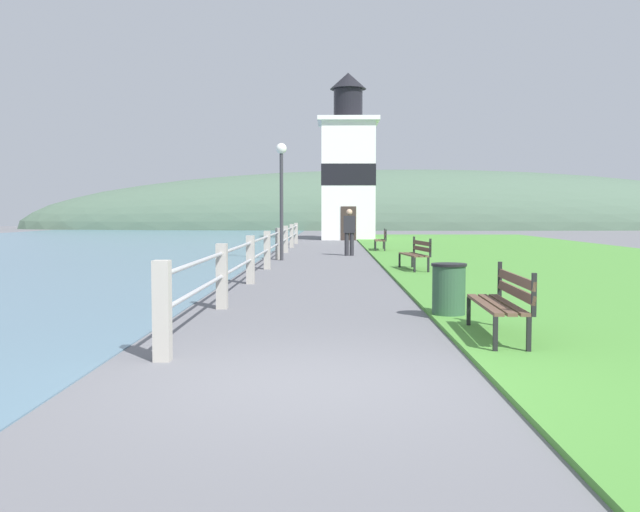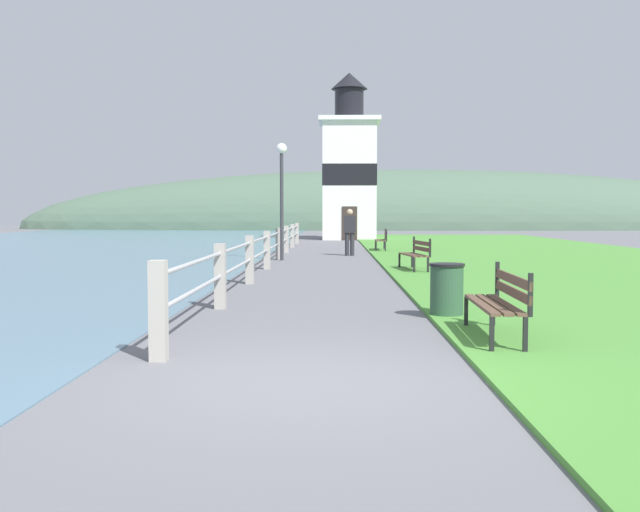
{
  "view_description": "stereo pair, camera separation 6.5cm",
  "coord_description": "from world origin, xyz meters",
  "views": [
    {
      "loc": [
        0.2,
        -6.63,
        1.61
      ],
      "look_at": [
        -0.13,
        15.0,
        0.3
      ],
      "focal_mm": 40.0,
      "sensor_mm": 36.0,
      "label": 1
    },
    {
      "loc": [
        0.27,
        -6.63,
        1.61
      ],
      "look_at": [
        -0.13,
        15.0,
        0.3
      ],
      "focal_mm": 40.0,
      "sensor_mm": 36.0,
      "label": 2
    }
  ],
  "objects": [
    {
      "name": "lamp_post",
      "position": [
        -1.48,
        17.5,
        2.74
      ],
      "size": [
        0.36,
        0.36,
        3.96
      ],
      "color": "#333338",
      "rests_on": "ground_plane"
    },
    {
      "name": "trash_bin",
      "position": [
        2.0,
        4.21,
        0.42
      ],
      "size": [
        0.54,
        0.54,
        0.84
      ],
      "color": "#2D5138",
      "rests_on": "ground_plane"
    },
    {
      "name": "seawall_railing",
      "position": [
        -1.63,
        15.79,
        0.63
      ],
      "size": [
        0.18,
        29.76,
        1.1
      ],
      "color": "#A8A399",
      "rests_on": "ground_plane"
    },
    {
      "name": "park_bench_far",
      "position": [
        2.33,
        23.27,
        0.54
      ],
      "size": [
        0.55,
        1.81,
        0.94
      ],
      "rotation": [
        0.0,
        0.0,
        3.1
      ],
      "color": "brown",
      "rests_on": "ground_plane"
    },
    {
      "name": "grass_verge",
      "position": [
        7.73,
        17.99,
        0.03
      ],
      "size": [
        12.0,
        53.97,
        0.06
      ],
      "color": "#4C8E38",
      "rests_on": "ground_plane"
    },
    {
      "name": "lighthouse",
      "position": [
        1.23,
        36.89,
        4.24
      ],
      "size": [
        3.66,
        3.66,
        10.06
      ],
      "color": "white",
      "rests_on": "ground_plane"
    },
    {
      "name": "ground_plane",
      "position": [
        0.0,
        0.0,
        0.0
      ],
      "size": [
        160.0,
        160.0,
        0.0
      ],
      "primitive_type": "plane",
      "color": "slate"
    },
    {
      "name": "person_strolling",
      "position": [
        0.89,
        20.2,
        0.95
      ],
      "size": [
        0.43,
        0.24,
        1.76
      ],
      "rotation": [
        0.0,
        0.0,
        1.58
      ],
      "color": "#28282D",
      "rests_on": "ground_plane"
    },
    {
      "name": "distant_hillside",
      "position": [
        8.0,
        65.98,
        0.0
      ],
      "size": [
        80.0,
        16.0,
        12.0
      ],
      "color": "#4C6651",
      "rests_on": "ground_plane"
    },
    {
      "name": "park_bench_near",
      "position": [
        2.35,
        2.22,
        0.54
      ],
      "size": [
        0.53,
        1.91,
        0.94
      ],
      "rotation": [
        0.0,
        0.0,
        3.11
      ],
      "color": "brown",
      "rests_on": "ground_plane"
    },
    {
      "name": "park_bench_midway",
      "position": [
        2.54,
        12.82,
        0.54
      ],
      "size": [
        0.7,
        1.8,
        0.94
      ],
      "rotation": [
        0.0,
        0.0,
        3.28
      ],
      "color": "brown",
      "rests_on": "ground_plane"
    }
  ]
}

